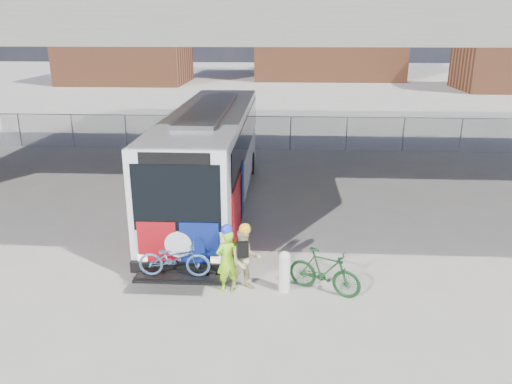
# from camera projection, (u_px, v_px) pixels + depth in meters

# --- Properties ---
(ground) EXTENTS (160.00, 160.00, 0.00)m
(ground) POSITION_uv_depth(u_px,v_px,m) (262.00, 239.00, 15.81)
(ground) COLOR #9E9991
(ground) RESTS_ON ground
(bus) EXTENTS (2.67, 12.90, 3.69)m
(bus) POSITION_uv_depth(u_px,v_px,m) (211.00, 150.00, 18.17)
(bus) COLOR silver
(bus) RESTS_ON ground
(overpass) EXTENTS (40.00, 16.00, 7.95)m
(overpass) POSITION_uv_depth(u_px,v_px,m) (267.00, 22.00, 17.53)
(overpass) COLOR #605E59
(overpass) RESTS_ON ground
(chainlink_fence) EXTENTS (30.00, 0.06, 30.00)m
(chainlink_fence) POSITION_uv_depth(u_px,v_px,m) (272.00, 124.00, 26.72)
(chainlink_fence) COLOR gray
(chainlink_fence) RESTS_ON ground
(brick_buildings) EXTENTS (54.00, 22.00, 12.00)m
(brick_buildings) POSITION_uv_depth(u_px,v_px,m) (291.00, 35.00, 59.70)
(brick_buildings) COLOR brown
(brick_buildings) RESTS_ON ground
(bollard) EXTENTS (0.29, 0.29, 1.10)m
(bollard) POSITION_uv_depth(u_px,v_px,m) (284.00, 270.00, 12.52)
(bollard) COLOR silver
(bollard) RESTS_ON ground
(cyclist_hivis) EXTENTS (0.71, 0.63, 1.79)m
(cyclist_hivis) POSITION_uv_depth(u_px,v_px,m) (227.00, 259.00, 12.51)
(cyclist_hivis) COLOR #A0FF1A
(cyclist_hivis) RESTS_ON ground
(cyclist_tan) EXTENTS (0.97, 0.86, 1.82)m
(cyclist_tan) POSITION_uv_depth(u_px,v_px,m) (245.00, 259.00, 12.48)
(cyclist_tan) COLOR tan
(cyclist_tan) RESTS_ON ground
(bike_parked) EXTENTS (1.96, 1.32, 1.15)m
(bike_parked) POSITION_uv_depth(u_px,v_px,m) (324.00, 271.00, 12.47)
(bike_parked) COLOR #143E19
(bike_parked) RESTS_ON ground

